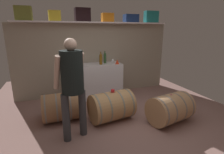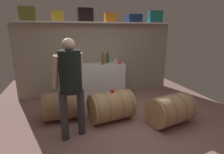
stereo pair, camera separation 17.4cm
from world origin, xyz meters
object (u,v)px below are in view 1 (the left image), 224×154
toolcase_black (82,15)px  toolcase_teal (151,17)px  wine_bottle_amber (101,59)px  wine_glass (113,60)px  work_cabinet (96,81)px  wine_bottle_green (105,58)px  wine_barrel_flank (63,107)px  toolcase_olive (24,13)px  red_funnel (117,62)px  wine_barrel_far (170,108)px  toolcase_navy (131,18)px  toolcase_orange (107,18)px  toolcase_yellow (55,16)px  tasting_cup (113,91)px  winemaker_pouring (72,80)px  wine_barrel_near (111,106)px

toolcase_black → toolcase_teal: toolcase_black is taller
wine_bottle_amber → wine_glass: 0.36m
work_cabinet → wine_bottle_amber: (0.13, -0.11, 0.62)m
wine_bottle_green → wine_barrel_flank: wine_bottle_green is taller
toolcase_olive → toolcase_teal: size_ratio=0.88×
toolcase_olive → wine_bottle_green: bearing=-2.8°
wine_glass → red_funnel: bearing=-56.6°
wine_barrel_far → toolcase_navy: bearing=76.6°
toolcase_orange → wine_bottle_green: 1.09m
toolcase_yellow → toolcase_black: size_ratio=0.73×
wine_glass → toolcase_navy: bearing=23.1°
toolcase_orange → work_cabinet: 1.75m
wine_barrel_far → wine_barrel_flank: 2.18m
toolcase_navy → tasting_cup: (-1.12, -1.61, -1.51)m
toolcase_yellow → wine_bottle_amber: bearing=-17.7°
work_cabinet → wine_barrel_flank: work_cabinet is taller
toolcase_navy → toolcase_teal: (0.66, 0.00, 0.06)m
toolcase_yellow → red_funnel: 1.95m
toolcase_navy → red_funnel: size_ratio=3.22×
wine_barrel_flank → tasting_cup: tasting_cup is taller
toolcase_yellow → wine_barrel_flank: 2.27m
toolcase_orange → toolcase_teal: size_ratio=0.76×
toolcase_black → wine_barrel_far: bearing=-59.1°
wine_bottle_green → wine_glass: size_ratio=2.71×
toolcase_orange → wine_bottle_amber: size_ratio=0.93×
wine_barrel_far → winemaker_pouring: winemaker_pouring is taller
wine_bottle_amber → wine_bottle_green: bearing=43.2°
wine_barrel_near → wine_barrel_far: 1.19m
toolcase_yellow → wine_bottle_amber: (1.08, -0.31, -1.08)m
toolcase_olive → tasting_cup: size_ratio=4.89×
wine_barrel_flank → tasting_cup: size_ratio=10.87×
toolcase_yellow → wine_barrel_far: toolcase_yellow is taller
work_cabinet → wine_barrel_flank: (-0.97, -1.09, -0.18)m
wine_barrel_flank → wine_bottle_amber: bearing=41.7°
wine_bottle_amber → red_funnel: 0.45m
toolcase_navy → tasting_cup: toolcase_navy is taller
work_cabinet → wine_barrel_near: work_cabinet is taller
toolcase_black → wine_bottle_green: 1.26m
wine_bottle_amber → toolcase_navy: bearing=17.2°
toolcase_olive → tasting_cup: bearing=-42.6°
wine_glass → tasting_cup: bearing=-109.7°
wine_glass → wine_barrel_near: (-0.51, -1.34, -0.71)m
toolcase_yellow → wine_barrel_near: size_ratio=0.30×
work_cabinet → wine_glass: 0.74m
toolcase_black → wine_barrel_flank: 2.41m
work_cabinet → wine_glass: wine_glass is taller
wine_glass → toolcase_teal: bearing=11.8°
wine_glass → wine_bottle_green: bearing=147.7°
red_funnel → wine_barrel_far: size_ratio=0.13×
toolcase_olive → wine_bottle_amber: size_ratio=1.08×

